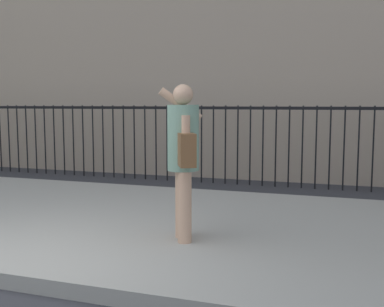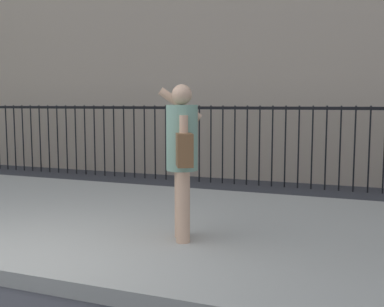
% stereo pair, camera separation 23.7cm
% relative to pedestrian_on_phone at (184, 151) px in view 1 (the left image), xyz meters
% --- Properties ---
extents(sidewalk, '(28.00, 4.40, 0.15)m').
position_rel_pedestrian_on_phone_xyz_m(sidewalk, '(-1.32, 0.76, -1.06)').
color(sidewalk, '#9E9B93').
rests_on(sidewalk, ground).
extents(iron_fence, '(12.03, 0.04, 1.60)m').
position_rel_pedestrian_on_phone_xyz_m(iron_fence, '(-1.32, 4.46, -0.11)').
color(iron_fence, black).
rests_on(iron_fence, ground).
extents(pedestrian_on_phone, '(0.59, 0.72, 1.69)m').
position_rel_pedestrian_on_phone_xyz_m(pedestrian_on_phone, '(0.00, 0.00, 0.00)').
color(pedestrian_on_phone, tan).
rests_on(pedestrian_on_phone, sidewalk).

